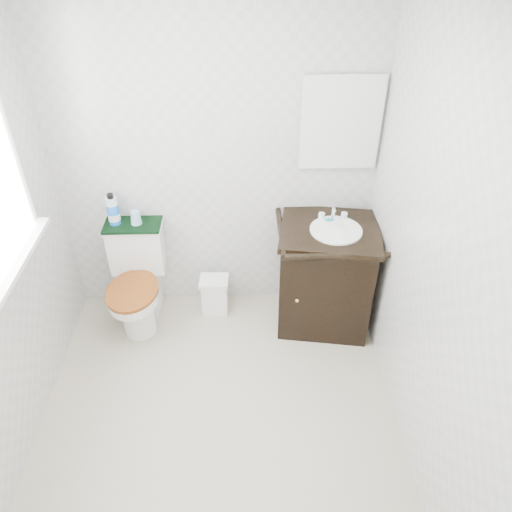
{
  "coord_description": "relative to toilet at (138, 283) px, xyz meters",
  "views": [
    {
      "loc": [
        0.17,
        -1.89,
        2.65
      ],
      "look_at": [
        0.26,
        0.75,
        0.72
      ],
      "focal_mm": 35.0,
      "sensor_mm": 36.0,
      "label": 1
    }
  ],
  "objects": [
    {
      "name": "floor",
      "position": [
        0.6,
        -0.97,
        -0.33
      ],
      "size": [
        2.4,
        2.4,
        0.0
      ],
      "primitive_type": "plane",
      "color": "#B8AB94",
      "rests_on": "ground"
    },
    {
      "name": "wall_back",
      "position": [
        0.6,
        0.23,
        0.87
      ],
      "size": [
        2.4,
        0.0,
        2.4
      ],
      "primitive_type": "plane",
      "rotation": [
        1.57,
        0.0,
        0.0
      ],
      "color": "silver",
      "rests_on": "ground"
    },
    {
      "name": "wall_right",
      "position": [
        1.7,
        -0.97,
        0.87
      ],
      "size": [
        0.0,
        2.4,
        2.4
      ],
      "primitive_type": "plane",
      "rotation": [
        1.57,
        0.0,
        -1.57
      ],
      "color": "silver",
      "rests_on": "ground"
    },
    {
      "name": "mirror",
      "position": [
        1.42,
        0.2,
        1.12
      ],
      "size": [
        0.5,
        0.02,
        0.6
      ],
      "primitive_type": "cube",
      "color": "silver",
      "rests_on": "wall_back"
    },
    {
      "name": "toilet",
      "position": [
        0.0,
        0.0,
        0.0
      ],
      "size": [
        0.41,
        0.62,
        0.75
      ],
      "color": "white",
      "rests_on": "floor"
    },
    {
      "name": "vanity",
      "position": [
        1.37,
        -0.07,
        0.1
      ],
      "size": [
        0.75,
        0.67,
        0.92
      ],
      "color": "black",
      "rests_on": "floor"
    },
    {
      "name": "trash_bin",
      "position": [
        0.55,
        0.05,
        -0.17
      ],
      "size": [
        0.22,
        0.18,
        0.31
      ],
      "color": "white",
      "rests_on": "floor"
    },
    {
      "name": "towel",
      "position": [
        0.0,
        0.12,
        0.43
      ],
      "size": [
        0.4,
        0.22,
        0.02
      ],
      "primitive_type": "cube",
      "color": "black",
      "rests_on": "toilet"
    },
    {
      "name": "mouthwash_bottle",
      "position": [
        -0.12,
        0.13,
        0.54
      ],
      "size": [
        0.08,
        0.08,
        0.23
      ],
      "color": "blue",
      "rests_on": "towel"
    },
    {
      "name": "cup",
      "position": [
        0.03,
        0.12,
        0.48
      ],
      "size": [
        0.08,
        0.08,
        0.1
      ],
      "primitive_type": "cone",
      "color": "#8CC4E6",
      "rests_on": "towel"
    },
    {
      "name": "soap_bar",
      "position": [
        1.37,
        0.02,
        0.5
      ],
      "size": [
        0.08,
        0.05,
        0.02
      ],
      "primitive_type": "ellipsoid",
      "color": "#1B7A81",
      "rests_on": "vanity"
    }
  ]
}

